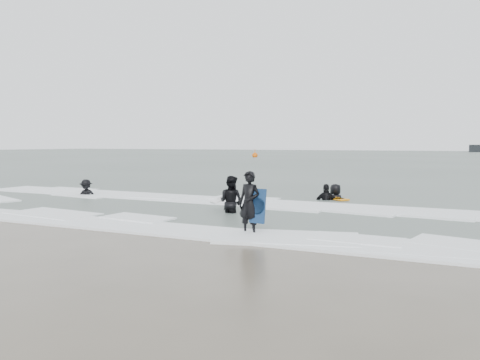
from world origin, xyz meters
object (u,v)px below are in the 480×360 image
at_px(surfer_centre, 249,235).
at_px(surfer_right_far, 335,199).
at_px(surfer_right_near, 326,201).
at_px(surfer_wading, 231,214).
at_px(surfer_breaker, 86,197).
at_px(buoy, 255,155).

xyz_separation_m(surfer_centre, surfer_right_far, (0.11, 9.52, 0.00)).
distance_m(surfer_centre, surfer_right_far, 9.52).
bearing_deg(surfer_right_near, surfer_centre, 73.11).
height_order(surfer_wading, surfer_right_near, surfer_wading).
distance_m(surfer_wading, surfer_right_near, 5.63).
height_order(surfer_wading, surfer_breaker, surfer_wading).
xyz_separation_m(surfer_breaker, surfer_right_near, (11.03, 3.22, 0.00)).
distance_m(surfer_right_far, buoy, 63.88).
xyz_separation_m(surfer_breaker, buoy, (-17.67, 61.17, 0.42)).
xyz_separation_m(surfer_centre, surfer_breaker, (-11.08, 5.33, 0.00)).
height_order(surfer_right_near, buoy, buoy).
relative_size(surfer_right_far, buoy, 1.13).
relative_size(surfer_centre, surfer_right_far, 0.98).
xyz_separation_m(surfer_wading, surfer_right_near, (2.19, 5.19, 0.00)).
xyz_separation_m(surfer_right_near, surfer_right_far, (0.17, 0.97, 0.00)).
bearing_deg(surfer_wading, surfer_right_near, -105.84).
distance_m(surfer_breaker, surfer_right_far, 11.95).
bearing_deg(buoy, surfer_centre, -66.62).
bearing_deg(surfer_right_far, surfer_breaker, -30.03).
height_order(surfer_centre, surfer_breaker, surfer_centre).
relative_size(surfer_wading, surfer_right_near, 1.01).
bearing_deg(surfer_centre, buoy, 122.89).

